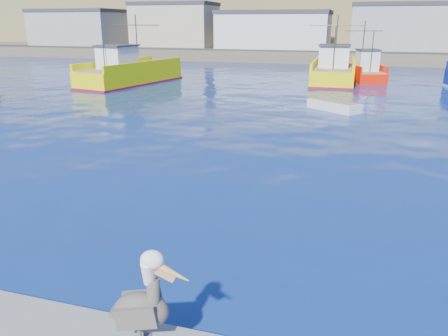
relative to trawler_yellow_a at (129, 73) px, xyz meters
name	(u,v)px	position (x,y,z in m)	size (l,w,h in m)	color
ground	(180,260)	(17.61, -30.07, -1.09)	(260.00, 260.00, 0.00)	navy
dock_bollards	(138,327)	(18.21, -33.47, -0.44)	(36.20, 0.20, 0.30)	#4C4C4C
far_shore	(346,9)	(17.61, 79.13, 7.89)	(200.00, 81.00, 24.00)	brown
trawler_yellow_a	(129,73)	(0.00, 0.00, 0.00)	(6.42, 12.73, 6.63)	#F6EE03
trawler_yellow_b	(333,71)	(19.24, 7.43, -0.02)	(5.60, 11.89, 6.58)	#F6EE03
boat_orange	(364,71)	(22.21, 9.75, -0.10)	(4.86, 7.89, 5.96)	red
skiff_mid	(334,106)	(20.21, -8.25, -0.82)	(3.84, 3.41, 0.83)	silver
pelican	(144,303)	(18.40, -33.56, 0.17)	(1.43, 0.77, 1.77)	#595451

